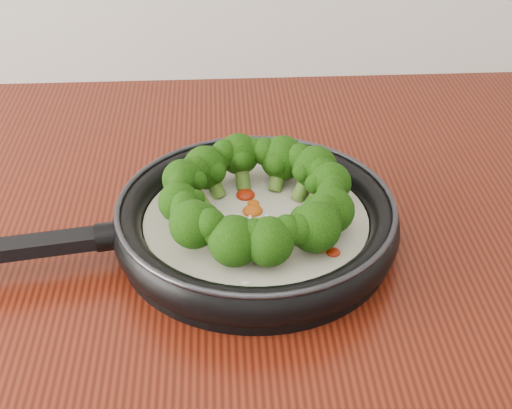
{
  "coord_description": "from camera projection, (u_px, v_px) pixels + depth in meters",
  "views": [
    {
      "loc": [
        0.05,
        0.41,
        1.39
      ],
      "look_at": [
        0.08,
        1.06,
        0.95
      ],
      "focal_mm": 51.27,
      "sensor_mm": 36.0,
      "label": 1
    }
  ],
  "objects": [
    {
      "name": "skillet",
      "position": [
        255.0,
        216.0,
        0.78
      ],
      "size": [
        0.5,
        0.36,
        0.09
      ],
      "color": "black",
      "rests_on": "counter"
    }
  ]
}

